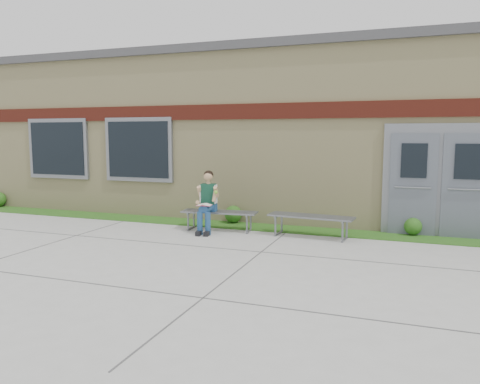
% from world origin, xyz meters
% --- Properties ---
extents(ground, '(80.00, 80.00, 0.00)m').
position_xyz_m(ground, '(0.00, 0.00, 0.00)').
color(ground, '#9E9E99').
rests_on(ground, ground).
extents(grass_strip, '(16.00, 0.80, 0.02)m').
position_xyz_m(grass_strip, '(0.00, 2.60, 0.01)').
color(grass_strip, '#194C14').
rests_on(grass_strip, ground).
extents(school_building, '(16.20, 6.22, 4.20)m').
position_xyz_m(school_building, '(-0.00, 5.99, 2.10)').
color(school_building, beige).
rests_on(school_building, ground).
extents(bench_left, '(1.68, 0.62, 0.43)m').
position_xyz_m(bench_left, '(-0.42, 2.00, 0.33)').
color(bench_left, slate).
rests_on(bench_left, ground).
extents(bench_right, '(1.76, 0.62, 0.45)m').
position_xyz_m(bench_right, '(1.58, 2.00, 0.35)').
color(bench_right, slate).
rests_on(bench_right, ground).
extents(girl, '(0.51, 0.82, 1.31)m').
position_xyz_m(girl, '(-0.62, 1.80, 0.68)').
color(girl, navy).
rests_on(girl, ground).
extents(shrub_mid, '(0.40, 0.40, 0.40)m').
position_xyz_m(shrub_mid, '(-0.42, 2.85, 0.22)').
color(shrub_mid, '#194C14').
rests_on(shrub_mid, grass_strip).
extents(shrub_east, '(0.36, 0.36, 0.36)m').
position_xyz_m(shrub_east, '(3.54, 2.85, 0.20)').
color(shrub_east, '#194C14').
rests_on(shrub_east, grass_strip).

